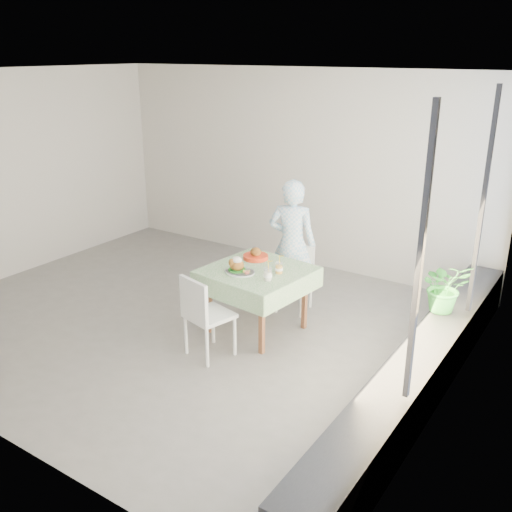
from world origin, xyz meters
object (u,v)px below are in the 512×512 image
Objects in this scene: diner at (292,244)px; main_dish at (238,267)px; juice_cup_orange at (279,268)px; chair_far at (294,291)px; cafe_table at (257,293)px; chair_near at (209,331)px; potted_plant at (445,287)px.

diner is 1.00m from main_dish.
main_dish is at bearing 68.16° from diner.
diner reaches higher than juice_cup_orange.
cafe_table is at bearing -96.15° from chair_far.
cafe_table is 0.87m from diner.
diner is (0.08, 1.55, 0.53)m from chair_near.
potted_plant is at bearing 17.57° from cafe_table.
chair_near is (-0.11, -0.75, -0.18)m from cafe_table.
main_dish is (-0.09, -1.00, -0.00)m from diner.
juice_cup_orange is (0.29, -0.77, -0.00)m from diner.
cafe_table is 2.00m from potted_plant.
cafe_table is 1.29× the size of chair_near.
potted_plant is at bearing 19.28° from juice_cup_orange.
cafe_table is 3.33× the size of main_dish.
chair_far is at bearing 176.59° from potted_plant.
main_dish is (-0.12, -0.19, 0.34)m from cafe_table.
cafe_table is 1.45× the size of chair_far.
chair_near is 0.56× the size of diner.
chair_near is 1.67× the size of potted_plant.
juice_cup_orange reaches higher than main_dish.
diner is at bearing 84.75° from main_dish.
potted_plant reaches higher than chair_far.
chair_near is at bearing -98.00° from cafe_table.
chair_far is 3.20× the size of juice_cup_orange.
juice_cup_orange is 1.72m from potted_plant.
chair_far is 0.89m from juice_cup_orange.
juice_cup_orange is (0.38, 0.22, -0.00)m from main_dish.
juice_cup_orange is at bearing 6.34° from cafe_table.
juice_cup_orange is at bearing 64.77° from chair_near.
diner is (-0.03, 0.80, 0.34)m from cafe_table.
diner reaches higher than main_dish.
cafe_table is 4.65× the size of juice_cup_orange.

